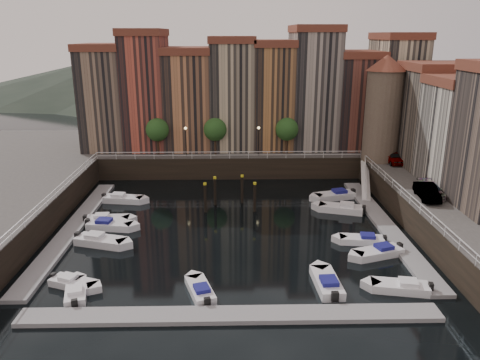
{
  "coord_description": "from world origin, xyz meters",
  "views": [
    {
      "loc": [
        0.04,
        -45.83,
        19.26
      ],
      "look_at": [
        1.15,
        4.0,
        3.67
      ],
      "focal_mm": 35.0,
      "sensor_mm": 36.0,
      "label": 1
    }
  ],
  "objects_px": {
    "car_b": "(427,192)",
    "car_c": "(431,191)",
    "car_a": "(393,158)",
    "mooring_pilings": "(229,194)",
    "gangway": "(366,178)",
    "boat_left_0": "(73,283)",
    "corner_tower": "(383,107)",
    "boat_left_2": "(109,225)",
    "boat_left_1": "(100,241)"
  },
  "relations": [
    {
      "from": "car_c",
      "to": "boat_left_1",
      "type": "bearing_deg",
      "value": -170.12
    },
    {
      "from": "mooring_pilings",
      "to": "car_b",
      "type": "bearing_deg",
      "value": -16.63
    },
    {
      "from": "boat_left_1",
      "to": "car_a",
      "type": "distance_m",
      "value": 38.24
    },
    {
      "from": "boat_left_0",
      "to": "car_c",
      "type": "xyz_separation_m",
      "value": [
        33.54,
        12.33,
        3.33
      ]
    },
    {
      "from": "car_a",
      "to": "car_b",
      "type": "xyz_separation_m",
      "value": [
        -1.17,
        -13.91,
        -0.01
      ]
    },
    {
      "from": "car_b",
      "to": "mooring_pilings",
      "type": "bearing_deg",
      "value": 168.73
    },
    {
      "from": "car_a",
      "to": "mooring_pilings",
      "type": "bearing_deg",
      "value": -163.28
    },
    {
      "from": "mooring_pilings",
      "to": "corner_tower",
      "type": "bearing_deg",
      "value": 25.33
    },
    {
      "from": "corner_tower",
      "to": "car_b",
      "type": "xyz_separation_m",
      "value": [
        0.18,
        -15.54,
        -6.42
      ]
    },
    {
      "from": "boat_left_0",
      "to": "boat_left_1",
      "type": "distance_m",
      "value": 7.75
    },
    {
      "from": "boat_left_0",
      "to": "boat_left_1",
      "type": "xyz_separation_m",
      "value": [
        0.13,
        7.75,
        0.08
      ]
    },
    {
      "from": "mooring_pilings",
      "to": "boat_left_1",
      "type": "xyz_separation_m",
      "value": [
        -12.38,
        -9.7,
        -1.25
      ]
    },
    {
      "from": "car_c",
      "to": "gangway",
      "type": "bearing_deg",
      "value": 113.05
    },
    {
      "from": "boat_left_1",
      "to": "car_c",
      "type": "height_order",
      "value": "car_c"
    },
    {
      "from": "corner_tower",
      "to": "boat_left_1",
      "type": "xyz_separation_m",
      "value": [
        -32.44,
        -19.2,
        -9.79
      ]
    },
    {
      "from": "car_b",
      "to": "car_c",
      "type": "distance_m",
      "value": 1.23
    },
    {
      "from": "boat_left_1",
      "to": "car_c",
      "type": "bearing_deg",
      "value": 24.6
    },
    {
      "from": "car_a",
      "to": "corner_tower",
      "type": "bearing_deg",
      "value": 126.28
    },
    {
      "from": "boat_left_0",
      "to": "car_c",
      "type": "bearing_deg",
      "value": 41.96
    },
    {
      "from": "boat_left_1",
      "to": "boat_left_2",
      "type": "relative_size",
      "value": 1.05
    },
    {
      "from": "car_b",
      "to": "gangway",
      "type": "bearing_deg",
      "value": 110.96
    },
    {
      "from": "boat_left_1",
      "to": "car_c",
      "type": "relative_size",
      "value": 1.18
    },
    {
      "from": "corner_tower",
      "to": "car_a",
      "type": "relative_size",
      "value": 3.0
    },
    {
      "from": "mooring_pilings",
      "to": "boat_left_1",
      "type": "relative_size",
      "value": 1.12
    },
    {
      "from": "mooring_pilings",
      "to": "boat_left_1",
      "type": "bearing_deg",
      "value": -141.91
    },
    {
      "from": "mooring_pilings",
      "to": "boat_left_0",
      "type": "height_order",
      "value": "mooring_pilings"
    },
    {
      "from": "gangway",
      "to": "car_a",
      "type": "xyz_separation_m",
      "value": [
        4.25,
        2.87,
        1.87
      ]
    },
    {
      "from": "gangway",
      "to": "mooring_pilings",
      "type": "bearing_deg",
      "value": -163.77
    },
    {
      "from": "boat_left_2",
      "to": "mooring_pilings",
      "type": "bearing_deg",
      "value": 33.36
    },
    {
      "from": "boat_left_2",
      "to": "car_c",
      "type": "height_order",
      "value": "car_c"
    },
    {
      "from": "mooring_pilings",
      "to": "gangway",
      "type": "bearing_deg",
      "value": 16.23
    },
    {
      "from": "boat_left_0",
      "to": "boat_left_2",
      "type": "xyz_separation_m",
      "value": [
        0.05,
        11.61,
        0.06
      ]
    },
    {
      "from": "boat_left_0",
      "to": "car_b",
      "type": "relative_size",
      "value": 0.89
    },
    {
      "from": "boat_left_1",
      "to": "car_c",
      "type": "xyz_separation_m",
      "value": [
        33.42,
        4.58,
        3.25
      ]
    },
    {
      "from": "boat_left_0",
      "to": "boat_left_2",
      "type": "distance_m",
      "value": 11.61
    },
    {
      "from": "mooring_pilings",
      "to": "boat_left_2",
      "type": "distance_m",
      "value": 13.82
    },
    {
      "from": "boat_left_0",
      "to": "boat_left_1",
      "type": "relative_size",
      "value": 0.79
    },
    {
      "from": "gangway",
      "to": "boat_left_0",
      "type": "height_order",
      "value": "gangway"
    },
    {
      "from": "mooring_pilings",
      "to": "car_b",
      "type": "xyz_separation_m",
      "value": [
        20.24,
        -6.05,
        2.13
      ]
    },
    {
      "from": "gangway",
      "to": "corner_tower",
      "type": "bearing_deg",
      "value": 57.2
    },
    {
      "from": "boat_left_0",
      "to": "boat_left_1",
      "type": "bearing_deg",
      "value": 110.84
    },
    {
      "from": "mooring_pilings",
      "to": "car_c",
      "type": "distance_m",
      "value": 21.75
    },
    {
      "from": "car_a",
      "to": "car_b",
      "type": "height_order",
      "value": "car_a"
    },
    {
      "from": "corner_tower",
      "to": "car_b",
      "type": "relative_size",
      "value": 2.93
    },
    {
      "from": "corner_tower",
      "to": "car_a",
      "type": "height_order",
      "value": "corner_tower"
    },
    {
      "from": "mooring_pilings",
      "to": "boat_left_2",
      "type": "xyz_separation_m",
      "value": [
        -12.46,
        -5.84,
        -1.27
      ]
    },
    {
      "from": "car_c",
      "to": "car_a",
      "type": "bearing_deg",
      "value": 90.42
    },
    {
      "from": "corner_tower",
      "to": "gangway",
      "type": "height_order",
      "value": "corner_tower"
    },
    {
      "from": "car_a",
      "to": "car_c",
      "type": "bearing_deg",
      "value": -95.1
    },
    {
      "from": "gangway",
      "to": "mooring_pilings",
      "type": "relative_size",
      "value": 1.4
    }
  ]
}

